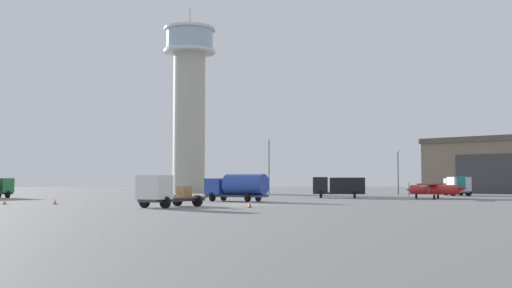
# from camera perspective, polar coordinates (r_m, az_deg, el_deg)

# --- Properties ---
(ground_plane) EXTENTS (400.00, 400.00, 0.00)m
(ground_plane) POSITION_cam_1_polar(r_m,az_deg,el_deg) (59.30, -1.40, -5.61)
(ground_plane) COLOR slate
(control_tower) EXTENTS (10.29, 10.29, 37.11)m
(control_tower) POSITION_cam_1_polar(r_m,az_deg,el_deg) (125.03, -6.17, 4.19)
(control_tower) COLOR #B2AD9E
(control_tower) RESTS_ON ground_plane
(airplane_red) EXTENTS (7.36, 9.16, 2.88)m
(airplane_red) POSITION_cam_1_polar(r_m,az_deg,el_deg) (81.61, 16.18, -3.95)
(airplane_red) COLOR red
(airplane_red) RESTS_ON ground_plane
(truck_fuel_tanker_blue) EXTENTS (7.31, 5.66, 3.04)m
(truck_fuel_tanker_blue) POSITION_cam_1_polar(r_m,az_deg,el_deg) (69.08, -1.71, -3.92)
(truck_fuel_tanker_blue) COLOR #38383D
(truck_fuel_tanker_blue) RESTS_ON ground_plane
(truck_box_black) EXTENTS (7.27, 3.97, 2.82)m
(truck_box_black) POSITION_cam_1_polar(r_m,az_deg,el_deg) (85.17, 7.65, -3.84)
(truck_box_black) COLOR #38383D
(truck_box_black) RESTS_ON ground_plane
(truck_box_silver) EXTENTS (3.73, 7.34, 2.92)m
(truck_box_silver) POSITION_cam_1_polar(r_m,az_deg,el_deg) (101.79, 18.04, -3.62)
(truck_box_silver) COLOR #38383D
(truck_box_silver) RESTS_ON ground_plane
(truck_flatbed_white) EXTENTS (5.69, 7.07, 2.73)m
(truck_flatbed_white) POSITION_cam_1_polar(r_m,az_deg,el_deg) (53.11, -8.49, -4.40)
(truck_flatbed_white) COLOR #38383D
(truck_flatbed_white) RESTS_ON ground_plane
(light_post_west) EXTENTS (0.44, 0.44, 10.09)m
(light_post_west) POSITION_cam_1_polar(r_m,az_deg,el_deg) (113.15, 1.20, -1.61)
(light_post_west) COLOR #38383D
(light_post_west) RESTS_ON ground_plane
(light_post_north) EXTENTS (0.44, 0.44, 7.68)m
(light_post_north) POSITION_cam_1_polar(r_m,az_deg,el_deg) (108.87, 12.94, -2.11)
(light_post_north) COLOR #38383D
(light_post_north) RESTS_ON ground_plane
(traffic_cone_near_left) EXTENTS (0.36, 0.36, 0.55)m
(traffic_cone_near_left) POSITION_cam_1_polar(r_m,az_deg,el_deg) (65.03, -22.15, -4.93)
(traffic_cone_near_left) COLOR black
(traffic_cone_near_left) RESTS_ON ground_plane
(traffic_cone_near_right) EXTENTS (0.36, 0.36, 0.55)m
(traffic_cone_near_right) POSITION_cam_1_polar(r_m,az_deg,el_deg) (63.57, -18.01, -5.06)
(traffic_cone_near_right) COLOR black
(traffic_cone_near_right) RESTS_ON ground_plane
(traffic_cone_mid_apron) EXTENTS (0.36, 0.36, 0.60)m
(traffic_cone_mid_apron) POSITION_cam_1_polar(r_m,az_deg,el_deg) (52.62, -0.57, -5.56)
(traffic_cone_mid_apron) COLOR black
(traffic_cone_mid_apron) RESTS_ON ground_plane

